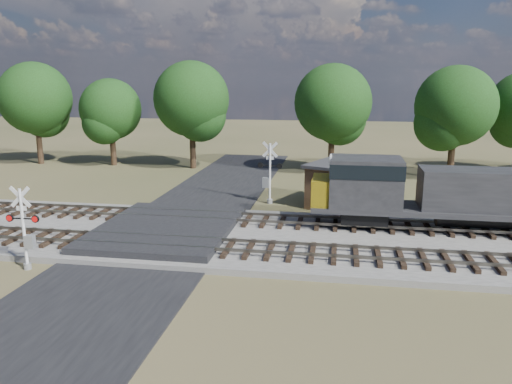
# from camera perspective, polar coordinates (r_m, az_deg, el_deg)

# --- Properties ---
(ground) EXTENTS (160.00, 160.00, 0.00)m
(ground) POSITION_cam_1_polar(r_m,az_deg,el_deg) (27.09, -10.53, -5.25)
(ground) COLOR #3E4524
(ground) RESTS_ON ground
(ballast_bed) EXTENTS (140.00, 10.00, 0.30)m
(ballast_bed) POSITION_cam_1_polar(r_m,az_deg,el_deg) (25.97, 11.19, -5.72)
(ballast_bed) COLOR gray
(ballast_bed) RESTS_ON ground
(road) EXTENTS (7.00, 60.00, 0.08)m
(road) POSITION_cam_1_polar(r_m,az_deg,el_deg) (27.07, -10.53, -5.17)
(road) COLOR black
(road) RESTS_ON ground
(crossing_panel) EXTENTS (7.00, 9.00, 0.62)m
(crossing_panel) POSITION_cam_1_polar(r_m,az_deg,el_deg) (27.44, -10.20, -4.31)
(crossing_panel) COLOR #262628
(crossing_panel) RESTS_ON ground
(track_near) EXTENTS (140.00, 2.60, 0.33)m
(track_near) POSITION_cam_1_polar(r_m,az_deg,el_deg) (24.24, -5.20, -6.22)
(track_near) COLOR black
(track_near) RESTS_ON ballast_bed
(track_far) EXTENTS (140.00, 2.60, 0.33)m
(track_far) POSITION_cam_1_polar(r_m,az_deg,el_deg) (28.88, -2.69, -3.05)
(track_far) COLOR black
(track_far) RESTS_ON ballast_bed
(crossing_signal_near) EXTENTS (1.53, 0.33, 3.79)m
(crossing_signal_near) POSITION_cam_1_polar(r_m,az_deg,el_deg) (24.18, -24.80, -4.53)
(crossing_signal_near) COLOR silver
(crossing_signal_near) RESTS_ON ground
(crossing_signal_far) EXTENTS (1.71, 0.41, 4.24)m
(crossing_signal_far) POSITION_cam_1_polar(r_m,az_deg,el_deg) (33.70, 1.45, 1.61)
(crossing_signal_far) COLOR silver
(crossing_signal_far) RESTS_ON ground
(equipment_shed) EXTENTS (5.60, 5.60, 2.91)m
(equipment_shed) POSITION_cam_1_polar(r_m,az_deg,el_deg) (33.33, 10.04, 0.78)
(equipment_shed) COLOR #4E3521
(equipment_shed) RESTS_ON ground
(treeline) EXTENTS (84.36, 9.84, 11.07)m
(treeline) POSITION_cam_1_polar(r_m,az_deg,el_deg) (45.45, 11.71, 10.09)
(treeline) COLOR black
(treeline) RESTS_ON ground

